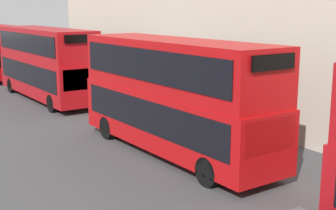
{
  "coord_description": "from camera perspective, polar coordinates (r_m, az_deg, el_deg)",
  "views": [
    {
      "loc": [
        -8.81,
        4.05,
        5.69
      ],
      "look_at": [
        0.48,
        17.37,
        2.32
      ],
      "focal_mm": 50.0,
      "sensor_mm": 36.0,
      "label": 1
    }
  ],
  "objects": [
    {
      "name": "bus_third_in_queue",
      "position": [
        30.35,
        -14.7,
        5.25
      ],
      "size": [
        2.59,
        10.7,
        4.48
      ],
      "color": "#A80F14",
      "rests_on": "ground"
    },
    {
      "name": "pedestrian",
      "position": [
        45.15,
        -18.1,
        4.95
      ],
      "size": [
        0.36,
        0.36,
        1.76
      ],
      "color": "maroon",
      "rests_on": "ground"
    },
    {
      "name": "bus_second_in_queue",
      "position": [
        18.15,
        0.74,
        1.56
      ],
      "size": [
        2.59,
        10.15,
        4.53
      ],
      "color": "#B20C0F",
      "rests_on": "ground"
    }
  ]
}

